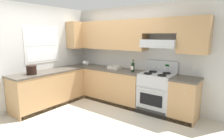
{
  "coord_description": "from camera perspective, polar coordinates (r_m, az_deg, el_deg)",
  "views": [
    {
      "loc": [
        2.82,
        -2.76,
        1.81
      ],
      "look_at": [
        0.25,
        0.7,
        1.0
      ],
      "focal_mm": 30.14,
      "sensor_mm": 36.0,
      "label": 1
    }
  ],
  "objects": [
    {
      "name": "wall_back",
      "position": [
        4.94,
        7.19,
        6.71
      ],
      "size": [
        4.68,
        0.57,
        2.55
      ],
      "color": "silver",
      "rests_on": "ground_plane"
    },
    {
      "name": "bucket",
      "position": [
        4.7,
        -23.24,
        0.07
      ],
      "size": [
        0.24,
        0.24,
        0.2
      ],
      "color": "black",
      "rests_on": "counter_left_run"
    },
    {
      "name": "paper_towel_roll",
      "position": [
        5.76,
        -8.02,
        2.16
      ],
      "size": [
        0.14,
        0.13,
        0.13
      ],
      "color": "white",
      "rests_on": "counter_back_run"
    },
    {
      "name": "counter_left_run",
      "position": [
        5.09,
        -18.56,
        -5.39
      ],
      "size": [
        0.63,
        1.91,
        0.91
      ],
      "color": "tan",
      "rests_on": "ground_plane"
    },
    {
      "name": "wine_bottle",
      "position": [
        4.65,
        6.37,
        1.03
      ],
      "size": [
        0.08,
        0.08,
        0.33
      ],
      "color": "black",
      "rests_on": "counter_back_run"
    },
    {
      "name": "bowl",
      "position": [
        5.07,
        0.77,
        0.68
      ],
      "size": [
        0.32,
        0.26,
        0.07
      ],
      "color": "beige",
      "rests_on": "counter_back_run"
    },
    {
      "name": "wall_left",
      "position": [
        5.35,
        -19.23,
        5.04
      ],
      "size": [
        0.47,
        4.0,
        2.55
      ],
      "color": "silver",
      "rests_on": "ground_plane"
    },
    {
      "name": "stove",
      "position": [
        4.55,
        13.31,
        -6.67
      ],
      "size": [
        0.76,
        0.62,
        1.2
      ],
      "color": "#B7BABC",
      "rests_on": "ground_plane"
    },
    {
      "name": "counter_back_run",
      "position": [
        5.07,
        1.66,
        -4.93
      ],
      "size": [
        3.6,
        0.65,
        0.91
      ],
      "color": "tan",
      "rests_on": "ground_plane"
    },
    {
      "name": "ground_plane",
      "position": [
        4.34,
        -8.41,
        -14.12
      ],
      "size": [
        7.04,
        7.04,
        0.0
      ],
      "primitive_type": "plane",
      "color": "beige"
    }
  ]
}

